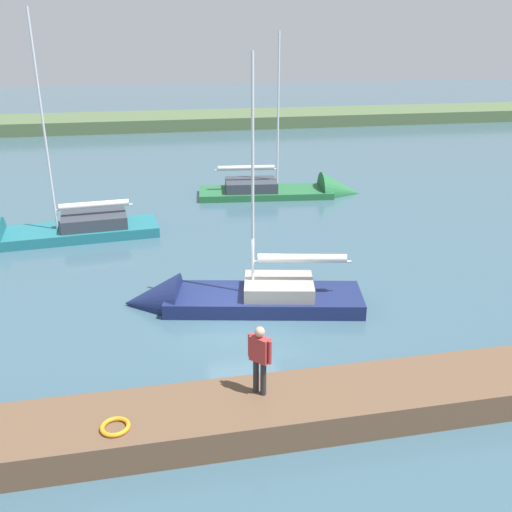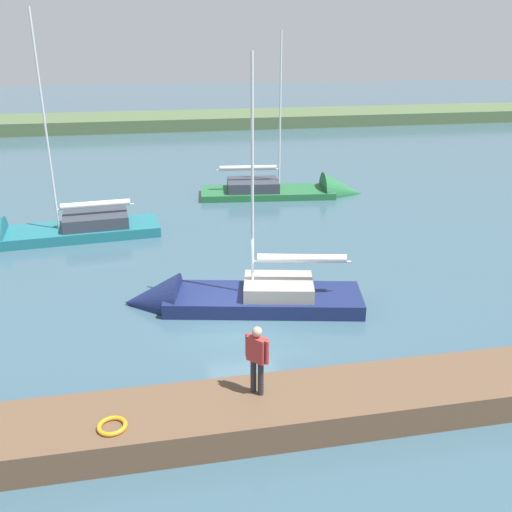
{
  "view_description": "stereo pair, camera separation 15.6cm",
  "coord_description": "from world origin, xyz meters",
  "px_view_note": "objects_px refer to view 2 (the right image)",
  "views": [
    {
      "loc": [
        2.9,
        16.14,
        8.71
      ],
      "look_at": [
        -0.76,
        -2.08,
        1.37
      ],
      "focal_mm": 39.02,
      "sensor_mm": 36.0,
      "label": 1
    },
    {
      "loc": [
        2.75,
        16.17,
        8.71
      ],
      "look_at": [
        -0.76,
        -2.08,
        1.37
      ],
      "focal_mm": 39.02,
      "sensor_mm": 36.0,
      "label": 2
    }
  ],
  "objects_px": {
    "sailboat_mid_channel": "(223,301)",
    "person_on_dock": "(257,355)",
    "sailboat_near_dock": "(44,237)",
    "life_ring_buoy": "(112,426)",
    "sailboat_far_left": "(300,193)"
  },
  "relations": [
    {
      "from": "sailboat_mid_channel",
      "to": "person_on_dock",
      "type": "distance_m",
      "value": 6.46
    },
    {
      "from": "sailboat_mid_channel",
      "to": "sailboat_near_dock",
      "type": "height_order",
      "value": "sailboat_near_dock"
    },
    {
      "from": "life_ring_buoy",
      "to": "person_on_dock",
      "type": "distance_m",
      "value": 3.55
    },
    {
      "from": "sailboat_far_left",
      "to": "person_on_dock",
      "type": "relative_size",
      "value": 5.81
    },
    {
      "from": "life_ring_buoy",
      "to": "sailboat_mid_channel",
      "type": "relative_size",
      "value": 0.07
    },
    {
      "from": "sailboat_far_left",
      "to": "sailboat_near_dock",
      "type": "xyz_separation_m",
      "value": [
        13.64,
        5.28,
        0.02
      ]
    },
    {
      "from": "sailboat_far_left",
      "to": "sailboat_near_dock",
      "type": "height_order",
      "value": "sailboat_near_dock"
    },
    {
      "from": "life_ring_buoy",
      "to": "sailboat_near_dock",
      "type": "bearing_deg",
      "value": -75.93
    },
    {
      "from": "life_ring_buoy",
      "to": "person_on_dock",
      "type": "height_order",
      "value": "person_on_dock"
    },
    {
      "from": "sailboat_mid_channel",
      "to": "sailboat_near_dock",
      "type": "xyz_separation_m",
      "value": [
        7.19,
        -8.32,
        -0.05
      ]
    },
    {
      "from": "sailboat_mid_channel",
      "to": "sailboat_far_left",
      "type": "bearing_deg",
      "value": -103.33
    },
    {
      "from": "sailboat_far_left",
      "to": "sailboat_near_dock",
      "type": "distance_m",
      "value": 14.63
    },
    {
      "from": "sailboat_near_dock",
      "to": "person_on_dock",
      "type": "bearing_deg",
      "value": 111.03
    },
    {
      "from": "sailboat_mid_channel",
      "to": "sailboat_far_left",
      "type": "xyz_separation_m",
      "value": [
        -6.45,
        -13.6,
        -0.08
      ]
    },
    {
      "from": "life_ring_buoy",
      "to": "person_on_dock",
      "type": "xyz_separation_m",
      "value": [
        -3.35,
        -0.67,
        0.99
      ]
    }
  ]
}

